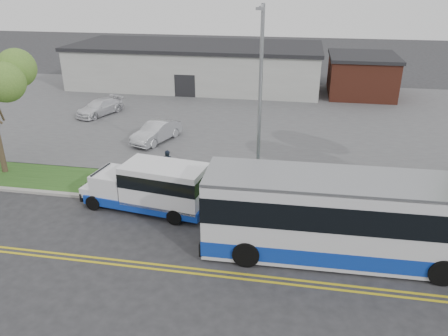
% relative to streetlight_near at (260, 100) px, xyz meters
% --- Properties ---
extents(ground, '(140.00, 140.00, 0.00)m').
position_rel_streetlight_near_xyz_m(ground, '(-3.00, -2.73, -5.23)').
color(ground, '#28282B').
rests_on(ground, ground).
extents(lane_line_north, '(70.00, 0.12, 0.01)m').
position_rel_streetlight_near_xyz_m(lane_line_north, '(-3.00, -6.58, -5.23)').
color(lane_line_north, gold).
rests_on(lane_line_north, ground).
extents(lane_line_south, '(70.00, 0.12, 0.01)m').
position_rel_streetlight_near_xyz_m(lane_line_south, '(-3.00, -6.88, -5.23)').
color(lane_line_south, gold).
rests_on(lane_line_south, ground).
extents(curb, '(80.00, 0.30, 0.15)m').
position_rel_streetlight_near_xyz_m(curb, '(-3.00, -1.63, -5.16)').
color(curb, '#9E9B93').
rests_on(curb, ground).
extents(verge, '(80.00, 3.30, 0.10)m').
position_rel_streetlight_near_xyz_m(verge, '(-3.00, 0.17, -5.18)').
color(verge, '#264A18').
rests_on(verge, ground).
extents(parking_lot, '(80.00, 25.00, 0.10)m').
position_rel_streetlight_near_xyz_m(parking_lot, '(-3.00, 14.27, -5.18)').
color(parking_lot, '#4C4C4F').
rests_on(parking_lot, ground).
extents(commercial_building, '(25.40, 10.40, 4.35)m').
position_rel_streetlight_near_xyz_m(commercial_building, '(-9.00, 24.27, -3.05)').
color(commercial_building, '#9E9E99').
rests_on(commercial_building, ground).
extents(brick_wing, '(6.30, 7.30, 3.90)m').
position_rel_streetlight_near_xyz_m(brick_wing, '(7.50, 23.27, -3.27)').
color(brick_wing, brown).
rests_on(brick_wing, ground).
extents(streetlight_near, '(0.35, 1.53, 9.50)m').
position_rel_streetlight_near_xyz_m(streetlight_near, '(0.00, 0.00, 0.00)').
color(streetlight_near, gray).
rests_on(streetlight_near, verge).
extents(shuttle_bus, '(6.65, 2.96, 2.47)m').
position_rel_streetlight_near_xyz_m(shuttle_bus, '(-4.86, -2.22, -3.91)').
color(shuttle_bus, '#0E319B').
rests_on(shuttle_bus, ground).
extents(transit_bus, '(12.68, 3.26, 3.50)m').
position_rel_streetlight_near_xyz_m(transit_bus, '(4.61, -4.53, -3.46)').
color(transit_bus, silver).
rests_on(transit_bus, ground).
extents(pedestrian, '(0.63, 0.42, 1.70)m').
position_rel_streetlight_near_xyz_m(pedestrian, '(-5.20, 1.27, -4.28)').
color(pedestrian, black).
rests_on(pedestrian, verge).
extents(parked_car_a, '(2.81, 4.45, 1.38)m').
position_rel_streetlight_near_xyz_m(parked_car_a, '(-7.78, 7.00, -4.44)').
color(parked_car_a, '#B2B4BA').
rests_on(parked_car_a, parking_lot).
extents(parked_car_b, '(3.27, 4.71, 1.27)m').
position_rel_streetlight_near_xyz_m(parked_car_b, '(-14.45, 12.34, -4.50)').
color(parked_car_b, white).
rests_on(parked_car_b, parking_lot).
extents(grocery_bag_left, '(0.32, 0.32, 0.32)m').
position_rel_streetlight_near_xyz_m(grocery_bag_left, '(-5.50, 1.02, -4.97)').
color(grocery_bag_left, white).
rests_on(grocery_bag_left, verge).
extents(grocery_bag_right, '(0.32, 0.32, 0.32)m').
position_rel_streetlight_near_xyz_m(grocery_bag_right, '(-4.90, 1.52, -4.97)').
color(grocery_bag_right, white).
rests_on(grocery_bag_right, verge).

